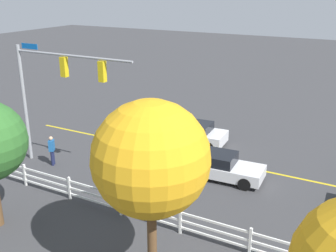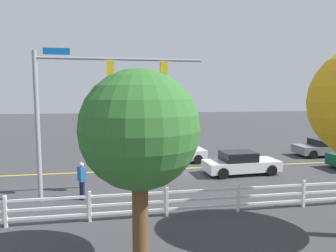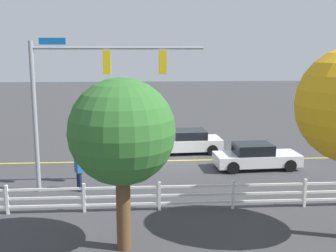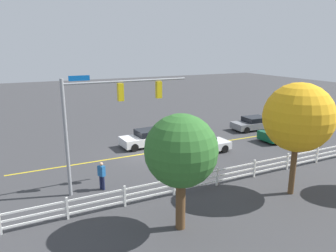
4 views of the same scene
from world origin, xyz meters
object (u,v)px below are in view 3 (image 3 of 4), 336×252
(car_2, at_px, (256,157))
(tree_1, at_px, (122,133))
(pedestrian, at_px, (79,171))
(car_0, at_px, (187,142))

(car_2, relative_size, tree_1, 0.84)
(car_2, height_order, tree_1, tree_1)
(pedestrian, bearing_deg, car_2, -11.13)
(pedestrian, distance_m, tree_1, 6.59)
(car_2, relative_size, pedestrian, 2.67)
(car_0, distance_m, tree_1, 12.99)
(car_0, bearing_deg, pedestrian, 46.85)
(car_0, xyz_separation_m, tree_1, (3.33, 12.18, 3.05))
(tree_1, bearing_deg, car_0, -105.27)
(car_2, xyz_separation_m, pedestrian, (8.76, 2.94, 0.29))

